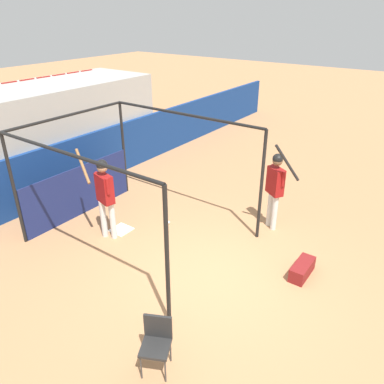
{
  "coord_description": "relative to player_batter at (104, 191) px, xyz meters",
  "views": [
    {
      "loc": [
        -4.92,
        -3.02,
        4.63
      ],
      "look_at": [
        1.04,
        1.26,
        1.02
      ],
      "focal_mm": 35.0,
      "sensor_mm": 36.0,
      "label": 1
    }
  ],
  "objects": [
    {
      "name": "ground_plane",
      "position": [
        0.21,
        -2.65,
        -1.13
      ],
      "size": [
        60.0,
        60.0,
        0.0
      ],
      "primitive_type": "plane",
      "color": "#A8754C"
    },
    {
      "name": "outfield_wall",
      "position": [
        0.21,
        2.52,
        -0.38
      ],
      "size": [
        24.0,
        0.12,
        1.5
      ],
      "color": "navy",
      "rests_on": "ground"
    },
    {
      "name": "bleacher_section",
      "position": [
        0.21,
        3.78,
        0.26
      ],
      "size": [
        8.7,
        2.4,
        2.78
      ],
      "color": "#9E9E99",
      "rests_on": "ground"
    },
    {
      "name": "batting_cage",
      "position": [
        0.37,
        0.56,
        0.04
      ],
      "size": [
        3.22,
        4.14,
        2.52
      ],
      "color": "black",
      "rests_on": "ground"
    },
    {
      "name": "home_plate",
      "position": [
        0.36,
        -0.01,
        -1.13
      ],
      "size": [
        0.44,
        0.44,
        0.02
      ],
      "color": "white",
      "rests_on": "ground"
    },
    {
      "name": "player_batter",
      "position": [
        0.0,
        0.0,
        0.0
      ],
      "size": [
        0.57,
        0.93,
        1.99
      ],
      "rotation": [
        0.0,
        0.0,
        1.33
      ],
      "color": "silver",
      "rests_on": "ground"
    },
    {
      "name": "player_waiting",
      "position": [
        2.5,
        -2.79,
        -0.02
      ],
      "size": [
        0.6,
        0.81,
        2.16
      ],
      "rotation": [
        0.0,
        0.0,
        -2.16
      ],
      "color": "silver",
      "rests_on": "ground"
    },
    {
      "name": "folding_chair",
      "position": [
        -1.94,
        -3.09,
        -0.62
      ],
      "size": [
        0.54,
        0.54,
        0.84
      ],
      "rotation": [
        0.0,
        0.0,
        2.03
      ],
      "color": "black",
      "rests_on": "ground"
    },
    {
      "name": "equipment_bag",
      "position": [
        1.22,
        -4.02,
        -0.99
      ],
      "size": [
        0.7,
        0.28,
        0.28
      ],
      "color": "maroon",
      "rests_on": "ground"
    },
    {
      "name": "baseball",
      "position": [
        1.21,
        -0.73,
        -1.1
      ],
      "size": [
        0.07,
        0.07,
        0.07
      ],
      "color": "white",
      "rests_on": "ground"
    }
  ]
}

